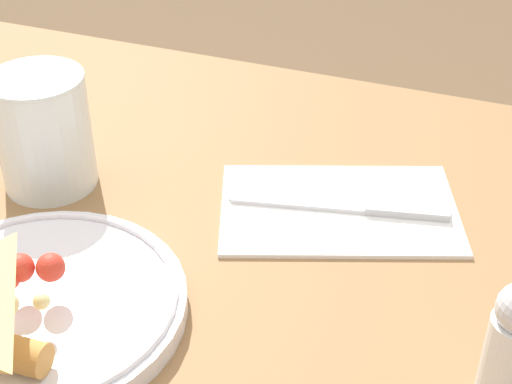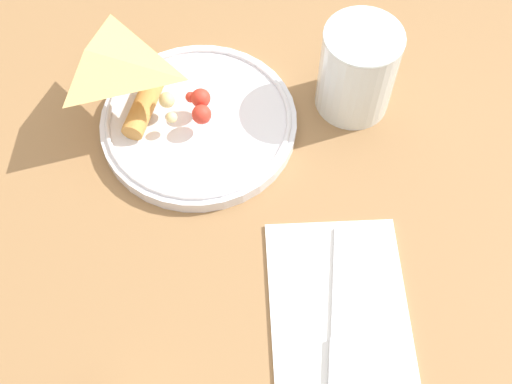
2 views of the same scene
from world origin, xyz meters
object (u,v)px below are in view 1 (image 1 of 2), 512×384
object	(u,v)px
plate_pizza	(34,304)
milk_glass	(44,134)
napkin_folded	(339,209)
butter_knife	(350,205)

from	to	relation	value
plate_pizza	milk_glass	xyz separation A→B (m)	(0.09, -0.16, 0.04)
plate_pizza	napkin_folded	world-z (taller)	plate_pizza
plate_pizza	milk_glass	bearing A→B (deg)	-60.69
napkin_folded	butter_knife	xyz separation A→B (m)	(-0.01, -0.00, 0.00)
plate_pizza	butter_knife	xyz separation A→B (m)	(-0.18, -0.21, -0.01)
plate_pizza	napkin_folded	distance (m)	0.27
milk_glass	butter_knife	distance (m)	0.28
plate_pizza	butter_knife	world-z (taller)	plate_pizza
milk_glass	napkin_folded	bearing A→B (deg)	-169.13
milk_glass	butter_knife	size ratio (longest dim) A/B	0.56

